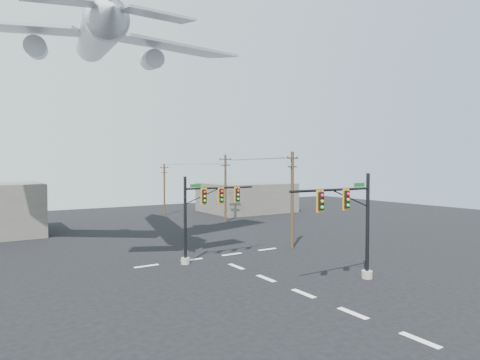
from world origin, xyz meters
TOP-DOWN VIEW (x-y plane):
  - ground at (0.00, 0.00)m, footprint 120.00×120.00m
  - lane_markings at (0.00, 5.33)m, footprint 14.00×21.20m
  - signal_mast_near at (4.58, 0.13)m, footprint 7.50×0.83m
  - signal_mast_far at (-1.43, 10.89)m, footprint 6.90×0.79m
  - utility_pole_a at (8.36, 11.15)m, footprint 1.83×0.71m
  - utility_pole_b at (12.28, 30.68)m, footprint 1.95×0.32m
  - utility_pole_c at (7.90, 42.99)m, footprint 1.65×0.62m
  - power_lines at (10.23, 27.22)m, footprint 6.03×31.85m
  - airliner at (-7.76, 20.19)m, footprint 27.99×29.73m
  - building_right at (22.00, 40.00)m, footprint 14.00×12.00m

SIDE VIEW (x-z plane):
  - ground at x=0.00m, z-range 0.00..0.00m
  - lane_markings at x=0.00m, z-range 0.01..0.01m
  - building_right at x=22.00m, z-range 0.00..5.00m
  - signal_mast_near at x=4.58m, z-range 0.29..7.80m
  - signal_mast_far at x=-1.43m, z-range 0.47..7.64m
  - utility_pole_c at x=7.90m, z-range 0.19..8.50m
  - utility_pole_a at x=8.36m, z-range 0.22..9.63m
  - utility_pole_b at x=12.28m, z-range 0.22..9.86m
  - power_lines at x=10.23m, z-range 8.35..8.90m
  - airliner at x=-7.76m, z-range 16.08..23.96m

